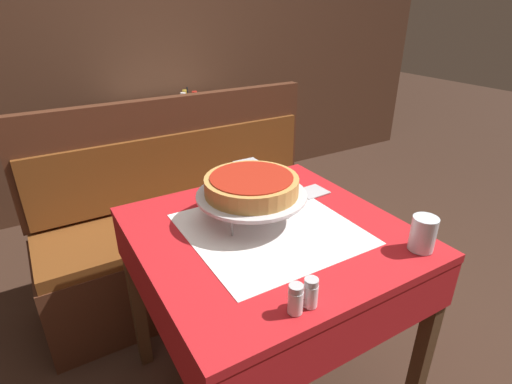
# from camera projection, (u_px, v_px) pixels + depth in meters

# --- Properties ---
(dining_table_front) EXTENTS (0.87, 0.87, 0.78)m
(dining_table_front) POSITION_uv_depth(u_px,v_px,m) (269.00, 257.00, 1.41)
(dining_table_front) COLOR red
(dining_table_front) RESTS_ON ground_plane
(dining_table_rear) EXTENTS (0.79, 0.79, 0.79)m
(dining_table_rear) POSITION_uv_depth(u_px,v_px,m) (187.00, 128.00, 2.76)
(dining_table_rear) COLOR beige
(dining_table_rear) RESTS_ON ground_plane
(booth_bench) EXTENTS (1.55, 0.48, 1.04)m
(booth_bench) POSITION_uv_depth(u_px,v_px,m) (193.00, 236.00, 2.18)
(booth_bench) COLOR #4C2819
(booth_bench) RESTS_ON ground_plane
(back_wall_panel) EXTENTS (6.00, 0.04, 2.40)m
(back_wall_panel) POSITION_uv_depth(u_px,v_px,m) (111.00, 45.00, 2.79)
(back_wall_panel) COLOR #4C2D1E
(back_wall_panel) RESTS_ON ground_plane
(pizza_pan_stand) EXTENTS (0.38, 0.38, 0.10)m
(pizza_pan_stand) POSITION_uv_depth(u_px,v_px,m) (252.00, 196.00, 1.38)
(pizza_pan_stand) COLOR #ADADB2
(pizza_pan_stand) RESTS_ON dining_table_front
(deep_dish_pizza) EXTENTS (0.32, 0.32, 0.06)m
(deep_dish_pizza) POSITION_uv_depth(u_px,v_px,m) (252.00, 185.00, 1.36)
(deep_dish_pizza) COLOR #C68E47
(deep_dish_pizza) RESTS_ON pizza_pan_stand
(pizza_server) EXTENTS (0.30, 0.10, 0.01)m
(pizza_server) POSITION_uv_depth(u_px,v_px,m) (298.00, 196.00, 1.58)
(pizza_server) COLOR #BCBCC1
(pizza_server) RESTS_ON dining_table_front
(water_glass_near) EXTENTS (0.08, 0.08, 0.11)m
(water_glass_near) POSITION_uv_depth(u_px,v_px,m) (423.00, 234.00, 1.22)
(water_glass_near) COLOR silver
(water_glass_near) RESTS_ON dining_table_front
(salt_shaker) EXTENTS (0.04, 0.04, 0.08)m
(salt_shaker) POSITION_uv_depth(u_px,v_px,m) (296.00, 299.00, 0.98)
(salt_shaker) COLOR silver
(salt_shaker) RESTS_ON dining_table_front
(pepper_shaker) EXTENTS (0.04, 0.04, 0.08)m
(pepper_shaker) POSITION_uv_depth(u_px,v_px,m) (311.00, 293.00, 1.00)
(pepper_shaker) COLOR silver
(pepper_shaker) RESTS_ON dining_table_front
(napkin_holder) EXTENTS (0.10, 0.05, 0.09)m
(napkin_holder) POSITION_uv_depth(u_px,v_px,m) (246.00, 171.00, 1.70)
(napkin_holder) COLOR #B2B2B7
(napkin_holder) RESTS_ON dining_table_front
(condiment_caddy) EXTENTS (0.14, 0.14, 0.16)m
(condiment_caddy) POSITION_uv_depth(u_px,v_px,m) (188.00, 104.00, 2.79)
(condiment_caddy) COLOR black
(condiment_caddy) RESTS_ON dining_table_rear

